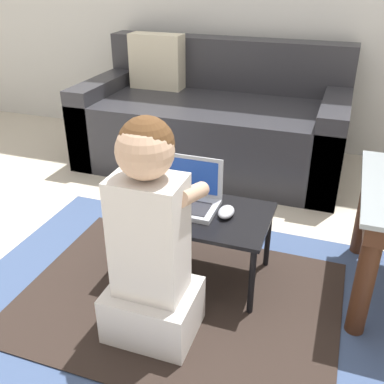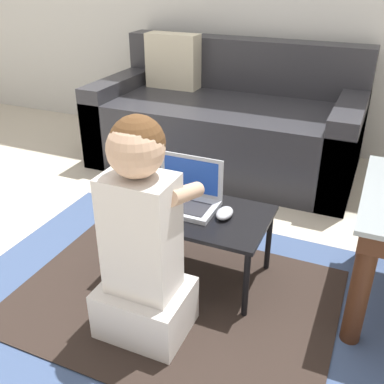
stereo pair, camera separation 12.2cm
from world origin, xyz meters
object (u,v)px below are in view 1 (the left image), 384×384
(laptop, at_px, (184,198))
(couch, at_px, (213,122))
(person_seated, at_px, (150,244))
(computer_mouse, at_px, (226,212))
(laptop_desk, at_px, (194,218))

(laptop, bearing_deg, couch, 101.18)
(couch, xyz_separation_m, person_seated, (0.26, -1.59, 0.11))
(computer_mouse, distance_m, person_seated, 0.41)
(laptop, bearing_deg, computer_mouse, -6.39)
(computer_mouse, relative_size, person_seated, 0.12)
(couch, height_order, laptop_desk, couch)
(computer_mouse, height_order, person_seated, person_seated)
(laptop_desk, height_order, laptop, laptop)
(couch, xyz_separation_m, computer_mouse, (0.43, -1.21, 0.06))
(computer_mouse, xyz_separation_m, person_seated, (-0.16, -0.38, 0.05))
(couch, relative_size, computer_mouse, 16.53)
(person_seated, bearing_deg, laptop_desk, 85.74)
(laptop, xyz_separation_m, computer_mouse, (0.19, -0.02, -0.02))
(person_seated, bearing_deg, laptop, 94.12)
(laptop, height_order, computer_mouse, laptop)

